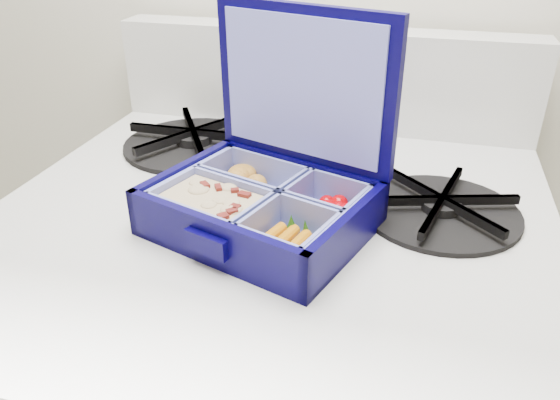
% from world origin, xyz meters
% --- Properties ---
extents(bento_box, '(0.25, 0.22, 0.05)m').
position_xyz_m(bento_box, '(0.17, 1.63, 0.93)').
color(bento_box, '#040036').
rests_on(bento_box, stove).
extents(burner_grate, '(0.21, 0.21, 0.02)m').
position_xyz_m(burner_grate, '(0.35, 1.71, 0.92)').
color(burner_grate, black).
rests_on(burner_grate, stove).
extents(burner_grate_rear, '(0.19, 0.19, 0.02)m').
position_xyz_m(burner_grate_rear, '(0.02, 1.81, 0.92)').
color(burner_grate_rear, black).
rests_on(burner_grate_rear, stove).
extents(fork, '(0.14, 0.13, 0.01)m').
position_xyz_m(fork, '(0.19, 1.78, 0.91)').
color(fork, silver).
rests_on(fork, stove).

